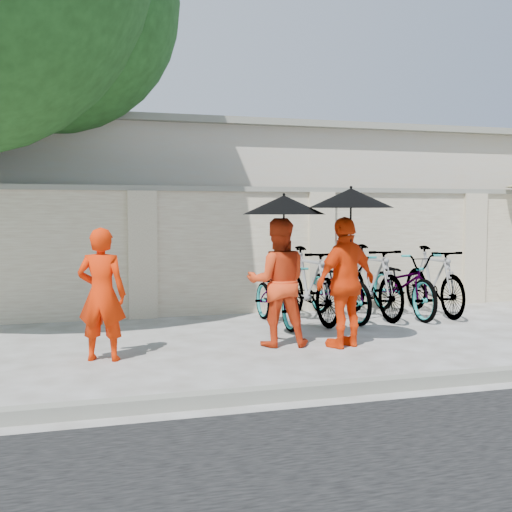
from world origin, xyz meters
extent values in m
plane|color=#BCBCBC|center=(0.00, 0.00, 0.00)|extent=(80.00, 80.00, 0.00)
cube|color=gray|center=(0.00, -1.70, 0.06)|extent=(40.00, 0.16, 0.12)
cube|color=beige|center=(1.00, 3.20, 1.00)|extent=(20.00, 0.30, 2.00)
cube|color=beige|center=(2.00, 7.00, 1.60)|extent=(14.00, 6.00, 3.20)
sphere|color=#276323|center=(-2.30, 3.60, 4.90)|extent=(4.00, 4.00, 4.00)
imported|color=red|center=(-1.76, 0.32, 0.75)|extent=(0.64, 0.52, 1.50)
imported|color=red|center=(0.38, 0.51, 0.80)|extent=(0.89, 0.76, 1.60)
cylinder|color=black|center=(0.43, 0.43, 1.33)|extent=(0.02, 0.02, 0.85)
cone|color=black|center=(0.43, 0.43, 1.76)|extent=(1.02, 1.02, 0.23)
imported|color=#F73B09|center=(1.16, 0.20, 0.81)|extent=(1.02, 0.72, 1.61)
cylinder|color=black|center=(1.18, 0.12, 1.38)|extent=(0.02, 0.02, 0.93)
cone|color=black|center=(1.18, 0.12, 1.84)|extent=(1.03, 1.03, 0.24)
imported|color=gray|center=(0.83, 1.88, 0.45)|extent=(0.68, 1.73, 0.89)
imported|color=gray|center=(1.38, 1.99, 0.57)|extent=(0.70, 1.94, 1.14)
imported|color=gray|center=(1.93, 2.12, 0.51)|extent=(0.83, 1.99, 1.02)
imported|color=gray|center=(2.48, 2.11, 0.57)|extent=(0.63, 1.94, 1.15)
imported|color=gray|center=(3.03, 2.09, 0.52)|extent=(0.71, 1.97, 1.03)
imported|color=gray|center=(3.58, 2.09, 0.56)|extent=(0.58, 1.86, 1.11)
camera|label=1|loc=(-2.13, -7.02, 1.68)|focal=45.00mm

